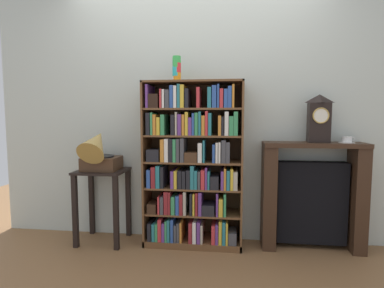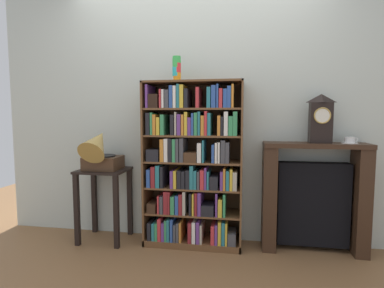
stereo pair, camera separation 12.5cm
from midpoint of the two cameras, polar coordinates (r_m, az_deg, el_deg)
ground_plane at (r=3.03m, az=1.23°, el=-19.01°), size 7.32×6.40×0.02m
wall_back at (r=3.02m, az=4.06°, el=6.48°), size 4.32×0.08×2.60m
bookshelf at (r=2.87m, az=1.19°, el=-4.56°), size 0.92×0.33×1.56m
cup_stack at (r=2.86m, az=-1.64°, el=14.02°), size 0.08×0.08×0.23m
side_table_left at (r=3.13m, az=-15.18°, el=-8.44°), size 0.46×0.41×0.72m
gramophone at (r=3.00m, az=-15.94°, el=-1.24°), size 0.33×0.46×0.46m
fireplace_mantel at (r=3.03m, az=23.04°, el=-9.34°), size 0.91×0.27×1.00m
mantel_clock at (r=2.93m, az=24.29°, el=4.41°), size 0.19×0.12×0.43m
teacup_with_saucer at (r=3.01m, az=28.71°, el=0.57°), size 0.14×0.14×0.06m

